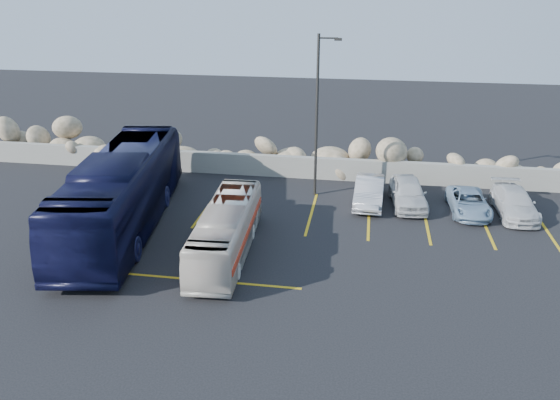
% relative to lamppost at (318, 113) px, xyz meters
% --- Properties ---
extents(ground, '(90.00, 90.00, 0.00)m').
position_rel_lamppost_xyz_m(ground, '(-2.56, -9.50, -4.30)').
color(ground, black).
rests_on(ground, ground).
extents(seawall, '(60.00, 0.40, 1.20)m').
position_rel_lamppost_xyz_m(seawall, '(-2.56, 2.50, -3.70)').
color(seawall, gray).
rests_on(seawall, ground).
extents(riprap_pile, '(54.00, 2.80, 2.60)m').
position_rel_lamppost_xyz_m(riprap_pile, '(-2.56, 3.70, -3.00)').
color(riprap_pile, '#857657').
rests_on(riprap_pile, ground).
extents(parking_lines, '(18.16, 9.36, 0.01)m').
position_rel_lamppost_xyz_m(parking_lines, '(2.09, -3.93, -4.29)').
color(parking_lines, gold).
rests_on(parking_lines, ground).
extents(lamppost, '(1.14, 0.18, 8.00)m').
position_rel_lamppost_xyz_m(lamppost, '(0.00, 0.00, 0.00)').
color(lamppost, '#2D2B28').
rests_on(lamppost, ground).
extents(vintage_bus, '(2.14, 7.54, 2.08)m').
position_rel_lamppost_xyz_m(vintage_bus, '(-2.88, -7.07, -3.26)').
color(vintage_bus, beige).
rests_on(vintage_bus, ground).
extents(tour_coach, '(4.66, 12.51, 3.40)m').
position_rel_lamppost_xyz_m(tour_coach, '(-8.01, -5.28, -2.59)').
color(tour_coach, black).
rests_on(tour_coach, ground).
extents(car_a, '(1.93, 4.06, 1.34)m').
position_rel_lamppost_xyz_m(car_a, '(4.58, -0.71, -3.62)').
color(car_a, silver).
rests_on(car_a, ground).
extents(car_b, '(1.50, 3.97, 1.29)m').
position_rel_lamppost_xyz_m(car_b, '(2.70, -0.76, -3.65)').
color(car_b, '#B1B0B5').
rests_on(car_b, ground).
extents(car_c, '(1.77, 4.10, 1.17)m').
position_rel_lamppost_xyz_m(car_c, '(9.45, -1.00, -3.71)').
color(car_c, silver).
rests_on(car_c, ground).
extents(car_d, '(1.84, 3.75, 1.03)m').
position_rel_lamppost_xyz_m(car_d, '(7.38, -1.12, -3.78)').
color(car_d, '#7F9BB4').
rests_on(car_d, ground).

